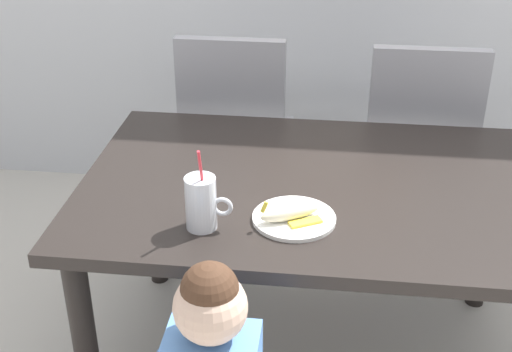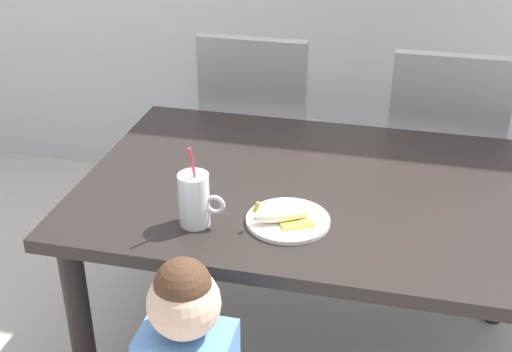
% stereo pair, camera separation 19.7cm
% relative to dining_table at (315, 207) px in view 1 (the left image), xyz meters
% --- Properties ---
extents(dining_table, '(1.42, 0.95, 0.71)m').
position_rel_dining_table_xyz_m(dining_table, '(0.00, 0.00, 0.00)').
color(dining_table, black).
rests_on(dining_table, ground).
extents(dining_chair_left, '(0.44, 0.44, 0.96)m').
position_rel_dining_table_xyz_m(dining_chair_left, '(-0.36, 0.72, -0.08)').
color(dining_chair_left, gray).
rests_on(dining_chair_left, ground).
extents(dining_chair_right, '(0.44, 0.44, 0.96)m').
position_rel_dining_table_xyz_m(dining_chair_right, '(0.38, 0.69, -0.08)').
color(dining_chair_right, gray).
rests_on(dining_chair_right, ground).
extents(milk_cup, '(0.13, 0.09, 0.25)m').
position_rel_dining_table_xyz_m(milk_cup, '(-0.30, -0.29, 0.16)').
color(milk_cup, silver).
rests_on(milk_cup, dining_table).
extents(snack_plate, '(0.23, 0.23, 0.01)m').
position_rel_dining_table_xyz_m(snack_plate, '(-0.05, -0.23, 0.10)').
color(snack_plate, white).
rests_on(snack_plate, dining_table).
extents(peeled_banana, '(0.18, 0.14, 0.07)m').
position_rel_dining_table_xyz_m(peeled_banana, '(-0.06, -0.24, 0.12)').
color(peeled_banana, '#F4EAC6').
rests_on(peeled_banana, snack_plate).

